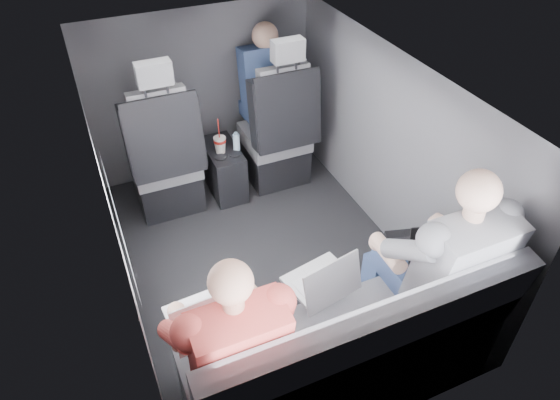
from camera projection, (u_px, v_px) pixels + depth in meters
name	position (u px, v px, depth m)	size (l,w,h in m)	color
floor	(266.00, 260.00, 3.46)	(2.60, 2.60, 0.00)	black
ceiling	(262.00, 80.00, 2.62)	(2.60, 2.60, 0.00)	#B2B2AD
panel_left	(114.00, 222.00, 2.76)	(0.02, 2.60, 1.35)	#56565B
panel_right	(389.00, 150.00, 3.32)	(0.02, 2.60, 1.35)	#56565B
panel_front	(203.00, 93.00, 3.97)	(1.80, 0.02, 1.35)	#56565B
panel_back	(381.00, 351.00, 2.11)	(1.80, 0.02, 1.35)	#56565B
side_window	(119.00, 223.00, 2.41)	(0.02, 0.75, 0.42)	white
seatbelt	(287.00, 102.00, 3.58)	(0.05, 0.01, 0.65)	black
front_seat_left	(166.00, 164.00, 3.67)	(0.52, 0.58, 1.26)	black
front_seat_right	(278.00, 138.00, 3.95)	(0.52, 0.58, 1.26)	black
center_console	(224.00, 170.00, 3.96)	(0.24, 0.48, 0.41)	black
rear_bench	(346.00, 356.00, 2.51)	(1.60, 0.57, 0.92)	slate
soda_cup	(220.00, 144.00, 3.75)	(0.09, 0.09, 0.28)	white
water_bottle	(236.00, 142.00, 3.78)	(0.05, 0.05, 0.15)	#ADCBEA
laptop_white	(206.00, 316.00, 2.30)	(0.36, 0.34, 0.25)	silver
laptop_silver	(324.00, 280.00, 2.48)	(0.37, 0.35, 0.24)	silver
laptop_black	(427.00, 244.00, 2.68)	(0.38, 0.38, 0.24)	black
passenger_rear_left	(230.00, 342.00, 2.21)	(0.49, 0.61, 1.21)	#37373C
passenger_rear_right	(439.00, 263.00, 2.54)	(0.55, 0.66, 1.29)	navy
passenger_front_right	(266.00, 84.00, 3.92)	(0.40, 0.40, 0.81)	navy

